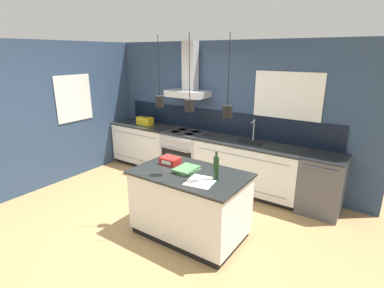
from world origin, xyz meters
The scene contains 13 objects.
ground_plane centered at (0.00, 0.00, 0.00)m, with size 16.00×16.00×0.00m, color tan.
wall_back centered at (-0.02, 2.00, 1.36)m, with size 5.60×2.13×2.60m.
wall_left centered at (-2.43, 0.70, 1.30)m, with size 0.08×3.80×2.60m.
counter_run_left centered at (-1.67, 1.69, 0.46)m, with size 1.40×0.64×0.91m.
counter_run_sink centered at (0.75, 1.69, 0.46)m, with size 1.88×0.64×1.29m.
oven_range centered at (-0.58, 1.69, 0.46)m, with size 0.80×0.66×0.91m.
dishwasher centered at (1.99, 1.69, 0.46)m, with size 0.61×0.65×0.91m.
kitchen_island centered at (0.68, 0.03, 0.46)m, with size 1.47×0.91×0.91m.
bottle_on_island centered at (1.06, 0.03, 1.06)m, with size 0.07×0.07×0.36m.
book_stack centered at (0.63, 0.04, 0.94)m, with size 0.26×0.34×0.05m.
red_supply_box centered at (0.28, 0.13, 0.96)m, with size 0.26×0.19×0.10m.
paper_pile centered at (0.95, -0.13, 0.91)m, with size 0.38×0.40×0.01m.
yellow_toolbox centered at (-1.64, 1.69, 0.99)m, with size 0.34×0.18×0.19m.
Camera 1 is at (2.71, -2.91, 2.39)m, focal length 28.00 mm.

